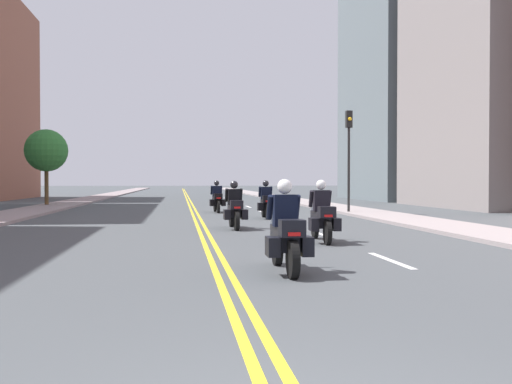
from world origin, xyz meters
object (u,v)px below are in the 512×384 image
Objects in this scene: motorcycle_0 at (286,235)px; motorcycle_1 at (322,217)px; motorcycle_2 at (234,209)px; motorcycle_4 at (217,199)px; street_tree_0 at (46,151)px; motorcycle_3 at (266,203)px; traffic_light_near at (349,143)px.

motorcycle_1 is (1.83, 4.76, 0.01)m from motorcycle_0.
motorcycle_2 is at bearing 90.26° from motorcycle_0.
motorcycle_4 is (-1.79, 14.34, 0.01)m from motorcycle_1.
motorcycle_2 is 20.81m from street_tree_0.
motorcycle_0 is 29.13m from street_tree_0.
motorcycle_2 is 0.46× the size of street_tree_0.
motorcycle_4 is (-1.74, 4.89, 0.02)m from motorcycle_3.
motorcycle_4 is 7.03m from traffic_light_near.
motorcycle_1 is 1.06× the size of motorcycle_4.
motorcycle_2 is (-0.02, 9.15, -0.00)m from motorcycle_0.
motorcycle_1 reaches higher than motorcycle_3.
motorcycle_0 is 0.97× the size of motorcycle_1.
motorcycle_3 is at bearing 92.51° from motorcycle_1.
motorcycle_0 is 1.02× the size of motorcycle_3.
motorcycle_1 is 1.03× the size of motorcycle_2.
motorcycle_0 is 1.03× the size of motorcycle_4.
motorcycle_3 is 5.84m from traffic_light_near.
motorcycle_0 is at bearing -91.05° from motorcycle_2.
motorcycle_1 is at bearing -109.58° from traffic_light_near.
street_tree_0 is (-9.90, 27.25, 2.77)m from motorcycle_0.
traffic_light_near is (6.12, -2.14, 2.70)m from motorcycle_4.
motorcycle_0 reaches higher than motorcycle_1.
motorcycle_0 is at bearing -93.04° from motorcycle_4.
motorcycle_3 is 0.45× the size of street_tree_0.
motorcycle_2 is 1.03× the size of motorcycle_4.
motorcycle_4 is 13.14m from street_tree_0.
traffic_light_near is at bearing -22.23° from motorcycle_4.
motorcycle_3 reaches higher than motorcycle_4.
motorcycle_4 is at bearing 111.27° from motorcycle_3.
motorcycle_3 is 17.72m from street_tree_0.
traffic_light_near reaches higher than motorcycle_2.
motorcycle_4 reaches higher than motorcycle_2.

